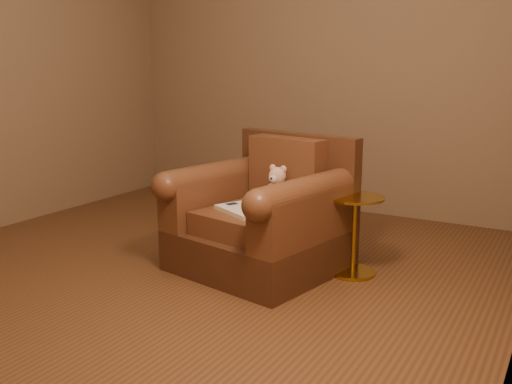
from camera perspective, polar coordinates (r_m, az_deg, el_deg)
The scene contains 6 objects.
floor at distance 3.91m, azimuth -6.09°, elevation -7.47°, with size 4.00×4.00×0.00m, color brown.
room at distance 3.70m, azimuth -6.73°, elevation 18.37°, with size 4.02×4.02×2.71m.
armchair at distance 3.80m, azimuth 0.79°, elevation -2.64°, with size 1.13×1.09×0.88m.
teddy_bear at distance 3.80m, azimuth 1.96°, elevation 0.19°, with size 0.20×0.23×0.28m.
guidebook at distance 3.64m, azimuth -1.38°, elevation -1.81°, with size 0.42×0.35×0.03m.
side_table at distance 3.74m, azimuth 9.76°, elevation -4.02°, with size 0.37×0.37×0.52m.
Camera 1 is at (2.18, -2.96, 1.34)m, focal length 40.00 mm.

